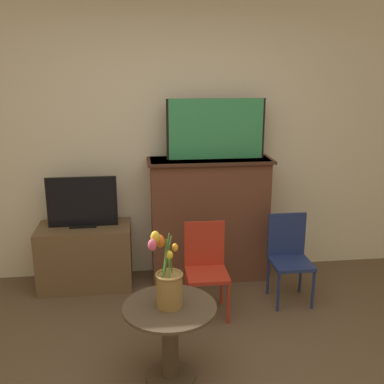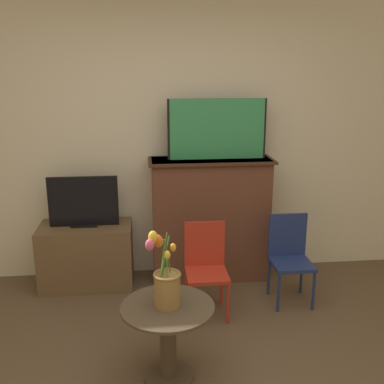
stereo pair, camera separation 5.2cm
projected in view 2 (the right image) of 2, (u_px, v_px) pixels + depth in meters
wall_back at (171, 136)px, 4.22m from camera, size 8.00×0.06×2.70m
fireplace_mantel at (210, 218)px, 4.25m from camera, size 1.14×0.41×1.16m
painting at (217, 129)px, 4.04m from camera, size 0.90×0.03×0.54m
tv_stand at (87, 255)px, 4.16m from camera, size 0.83×0.44×0.58m
tv_monitor at (83, 202)px, 4.03m from camera, size 0.62×0.12×0.46m
chair_red at (206, 263)px, 3.66m from camera, size 0.33×0.33×0.76m
chair_blue at (290, 253)px, 3.86m from camera, size 0.33×0.33×0.76m
side_table at (168, 331)px, 2.87m from camera, size 0.60×0.60×0.52m
vase_tulips at (166, 282)px, 2.77m from camera, size 0.21×0.24×0.52m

